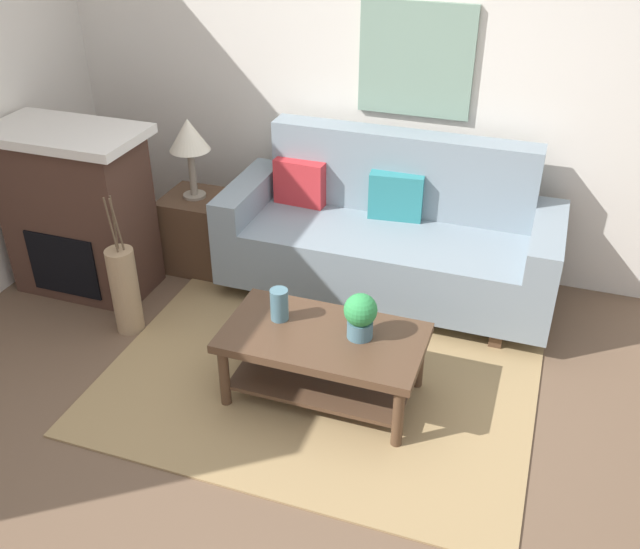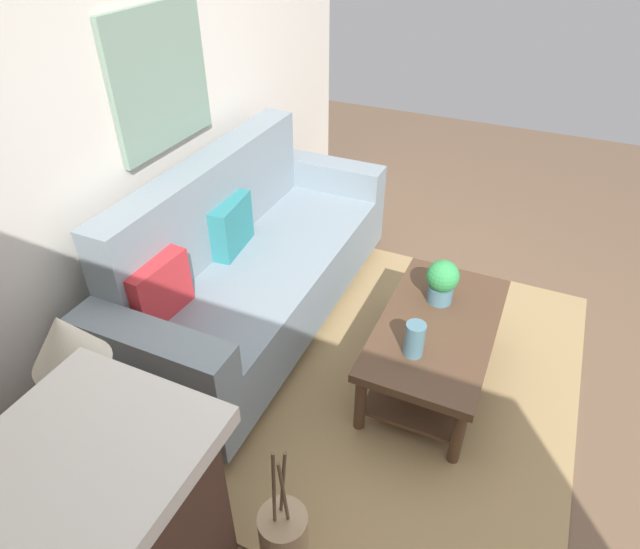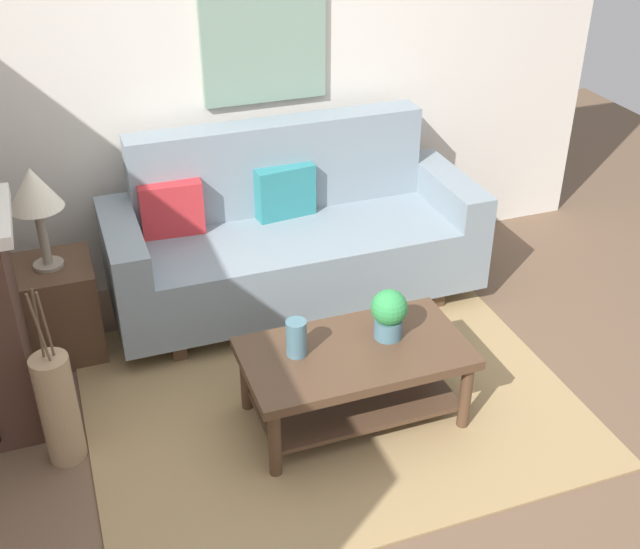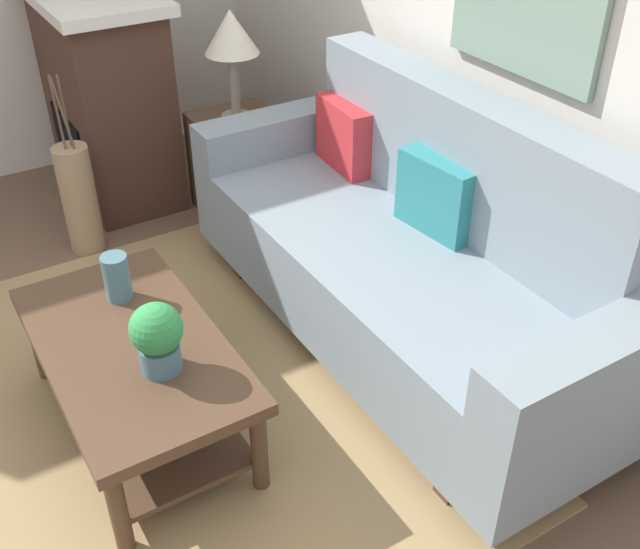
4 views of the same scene
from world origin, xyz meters
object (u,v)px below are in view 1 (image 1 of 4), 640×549
Objects in this scene: tabletop_vase at (279,305)px; fireplace at (78,211)px; table_lamp at (189,138)px; throw_pillow_teal at (396,196)px; couch at (390,237)px; side_table at (198,231)px; floor_vase at (125,291)px; framed_painting at (416,60)px; coffee_table at (323,351)px; throw_pillow_crimson at (300,182)px; potted_plant_tabletop at (360,315)px.

tabletop_vase is 0.16× the size of fireplace.
table_lamp is 0.89m from fireplace.
throw_pillow_teal is at bearing 74.61° from tabletop_vase.
side_table is (-1.40, -0.09, -0.15)m from couch.
framed_painting reaches higher than floor_vase.
table_lamp is at bearing -171.07° from throw_pillow_teal.
tabletop_vase is at bearing -107.02° from couch.
fireplace reaches higher than coffee_table.
side_table is (-0.72, -0.22, -0.40)m from throw_pillow_crimson.
throw_pillow_teal reaches higher than coffee_table.
tabletop_vase reaches higher than side_table.
floor_vase is (-1.39, 0.21, -0.02)m from coffee_table.
couch reaches higher than floor_vase.
throw_pillow_teal is at bearing 90.00° from couch.
throw_pillow_crimson is 1.92× the size of tabletop_vase.
coffee_table is (-0.07, -1.31, -0.37)m from throw_pillow_teal.
tabletop_vase is at bearing 167.78° from coffee_table.
fireplace is at bearing 145.90° from floor_vase.
table_lamp reaches higher than side_table.
throw_pillow_crimson is 1.52m from fireplace.
tabletop_vase is at bearing -44.23° from table_lamp.
floor_vase is at bearing 172.39° from tabletop_vase.
floor_vase is (-0.06, -0.88, 0.01)m from side_table.
side_table is at bearing 39.88° from fireplace.
floor_vase is at bearing -93.60° from side_table.
side_table is 0.74× the size of framed_painting.
table_lamp is (-0.00, 0.00, 0.71)m from side_table.
framed_painting is (-0.13, 1.61, 0.93)m from potted_plant_tabletop.
couch reaches higher than throw_pillow_crimson.
table_lamp is at bearing -162.90° from throw_pillow_crimson.
tabletop_vase is 0.72× the size of potted_plant_tabletop.
couch is 6.14× the size of throw_pillow_crimson.
framed_painting is (-0.00, 0.34, 0.82)m from throw_pillow_teal.
coffee_table is 4.20× the size of potted_plant_tabletop.
tabletop_vase reaches higher than coffee_table.
side_table is at bearing 140.78° from coffee_table.
throw_pillow_teal reaches higher than tabletop_vase.
coffee_table is 1.89× the size of floor_vase.
side_table is 0.71m from table_lamp.
throw_pillow_crimson is 1.50m from coffee_table.
table_lamp is (-1.53, 1.05, 0.42)m from potted_plant_tabletop.
coffee_table is 1.86m from table_lamp.
couch is 0.74m from throw_pillow_crimson.
throw_pillow_crimson reaches higher than floor_vase.
side_table is at bearing -171.07° from throw_pillow_teal.
tabletop_vase is 1.75m from fireplace.
throw_pillow_crimson is 1.37× the size of potted_plant_tabletop.
floor_vase is at bearing -146.20° from couch.
throw_pillow_crimson is 0.85m from side_table.
couch is at bearing 86.81° from coffee_table.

